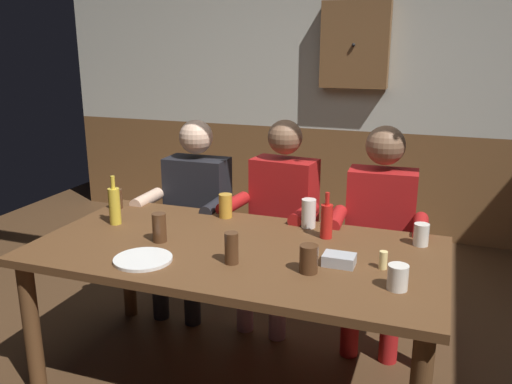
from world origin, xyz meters
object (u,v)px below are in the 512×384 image
object	(u,v)px
dining_table	(236,264)
plate_0	(143,259)
condiment_caddy	(339,260)
pint_glass_0	(159,228)
pint_glass_5	(226,206)
person_0	(193,206)
pint_glass_2	(116,199)
pint_glass_1	(309,213)
pint_glass_3	(309,259)
wall_dart_cabinet	(355,45)
person_2	(379,225)
pint_glass_7	(421,235)
pint_glass_4	(398,277)
bottle_1	(115,205)
pint_glass_6	(231,248)
bottle_0	(327,220)
table_candle	(383,260)

from	to	relation	value
dining_table	plate_0	xyz separation A→B (m)	(-0.33, -0.29, 0.10)
dining_table	condiment_caddy	world-z (taller)	condiment_caddy
pint_glass_0	pint_glass_5	distance (m)	0.48
person_0	pint_glass_2	world-z (taller)	person_0
pint_glass_1	pint_glass_3	bearing A→B (deg)	-75.53
pint_glass_3	wall_dart_cabinet	xyz separation A→B (m)	(-0.28, 2.52, 0.86)
person_2	pint_glass_3	world-z (taller)	person_2
dining_table	pint_glass_7	bearing A→B (deg)	21.77
plate_0	pint_glass_7	bearing A→B (deg)	28.19
pint_glass_1	pint_glass_7	size ratio (longest dim) A/B	1.42
pint_glass_5	pint_glass_2	bearing A→B (deg)	-174.50
person_2	pint_glass_4	distance (m)	0.94
bottle_1	pint_glass_6	distance (m)	0.84
pint_glass_2	pint_glass_3	xyz separation A→B (m)	(1.29, -0.50, 0.00)
pint_glass_2	dining_table	bearing A→B (deg)	-20.80
dining_table	bottle_0	world-z (taller)	bottle_0
person_2	wall_dart_cabinet	size ratio (longest dim) A/B	1.76
table_candle	condiment_caddy	world-z (taller)	table_candle
bottle_1	pint_glass_1	size ratio (longest dim) A/B	1.74
person_0	condiment_caddy	size ratio (longest dim) A/B	8.64
bottle_1	pint_glass_1	xyz separation A→B (m)	(0.99, 0.30, -0.03)
pint_glass_5	wall_dart_cabinet	size ratio (longest dim) A/B	0.19
plate_0	bottle_0	size ratio (longest dim) A/B	1.12
pint_glass_0	wall_dart_cabinet	distance (m)	2.61
pint_glass_7	wall_dart_cabinet	bearing A→B (deg)	109.26
table_candle	condiment_caddy	size ratio (longest dim) A/B	0.57
dining_table	pint_glass_5	distance (m)	0.49
pint_glass_6	table_candle	bearing A→B (deg)	14.66
table_candle	pint_glass_2	distance (m)	1.63
dining_table	pint_glass_3	xyz separation A→B (m)	(0.40, -0.16, 0.15)
dining_table	bottle_1	size ratio (longest dim) A/B	7.33
person_2	pint_glass_3	distance (m)	0.91
dining_table	person_0	distance (m)	0.93
plate_0	pint_glass_0	bearing A→B (deg)	101.68
person_2	pint_glass_1	bearing A→B (deg)	40.83
table_candle	pint_glass_5	distance (m)	1.01
bottle_0	bottle_1	bearing A→B (deg)	-171.01
plate_0	dining_table	bearing A→B (deg)	41.27
table_candle	pint_glass_3	world-z (taller)	pint_glass_3
pint_glass_6	person_2	bearing A→B (deg)	59.23
pint_glass_7	wall_dart_cabinet	world-z (taller)	wall_dart_cabinet
plate_0	pint_glass_5	world-z (taller)	pint_glass_5
plate_0	pint_glass_4	xyz separation A→B (m)	(1.10, 0.10, 0.04)
pint_glass_4	pint_glass_7	bearing A→B (deg)	83.60
bottle_1	pint_glass_4	xyz separation A→B (m)	(1.51, -0.30, -0.05)
pint_glass_0	pint_glass_6	size ratio (longest dim) A/B	1.00
condiment_caddy	pint_glass_4	world-z (taller)	pint_glass_4
person_0	pint_glass_6	size ratio (longest dim) A/B	8.39
table_candle	pint_glass_3	xyz separation A→B (m)	(-0.29, -0.15, 0.02)
dining_table	pint_glass_3	size ratio (longest dim) A/B	15.94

